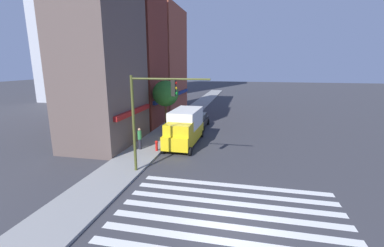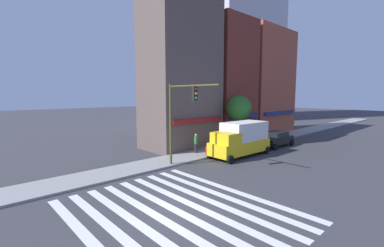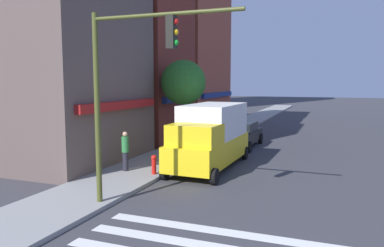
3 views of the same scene
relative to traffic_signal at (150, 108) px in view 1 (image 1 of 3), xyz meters
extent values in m
plane|color=#38383D|center=(-4.62, -5.27, -4.31)|extent=(200.00, 200.00, 0.00)
cube|color=gray|center=(-4.62, 2.23, -4.24)|extent=(120.00, 3.00, 0.15)
cube|color=silver|center=(-5.62, -5.27, -4.31)|extent=(0.47, 10.80, 0.01)
cube|color=silver|center=(-4.62, -5.27, -4.31)|extent=(0.47, 10.80, 0.01)
cube|color=silver|center=(-3.63, -5.27, -4.31)|extent=(0.47, 10.80, 0.01)
cube|color=silver|center=(-2.63, -5.27, -4.31)|extent=(0.47, 10.80, 0.01)
cube|color=silver|center=(-1.63, -5.27, -4.31)|extent=(0.47, 10.80, 0.01)
cube|color=silver|center=(-0.63, -5.27, -4.31)|extent=(0.47, 10.80, 0.01)
cube|color=brown|center=(5.36, 6.23, 3.48)|extent=(7.66, 5.00, 15.59)
cube|color=maroon|center=(5.36, 3.58, -1.31)|extent=(6.51, 0.30, 0.40)
cube|color=maroon|center=(12.88, 6.23, 2.96)|extent=(6.20, 5.00, 14.55)
cube|color=navy|center=(12.88, 3.58, -1.31)|extent=(5.27, 0.30, 0.40)
cube|color=#9E4C38|center=(21.23, 6.23, 3.02)|extent=(9.40, 5.00, 14.66)
cube|color=navy|center=(21.23, 3.58, -1.31)|extent=(7.99, 0.30, 0.40)
cylinder|color=#474C1E|center=(0.00, 1.13, -1.17)|extent=(0.18, 0.18, 6.29)
cylinder|color=#474C1E|center=(0.00, -1.29, 1.78)|extent=(0.12, 4.84, 0.12)
cube|color=black|center=(0.00, -1.53, 1.26)|extent=(0.32, 0.24, 0.95)
sphere|color=red|center=(0.00, -1.66, 1.55)|extent=(0.18, 0.18, 0.18)
sphere|color=#EAAD14|center=(0.00, -1.66, 1.25)|extent=(0.18, 0.18, 0.18)
sphere|color=green|center=(0.00, -1.66, 0.95)|extent=(0.18, 0.18, 0.18)
cube|color=yellow|center=(6.50, -0.57, -3.42)|extent=(6.25, 2.35, 1.10)
cube|color=silver|center=(7.12, -0.57, -2.07)|extent=(4.39, 2.30, 1.60)
cube|color=yellow|center=(4.52, -0.57, -2.42)|extent=(1.79, 2.13, 0.90)
cylinder|color=black|center=(3.81, 0.53, -3.97)|extent=(0.68, 0.22, 0.68)
cylinder|color=black|center=(3.81, -1.67, -3.97)|extent=(0.68, 0.22, 0.68)
cylinder|color=black|center=(9.20, 0.53, -3.97)|extent=(0.68, 0.22, 0.68)
cylinder|color=black|center=(9.20, -1.67, -3.97)|extent=(0.68, 0.22, 0.68)
cube|color=black|center=(12.84, -0.57, -3.62)|extent=(4.41, 1.83, 0.70)
cube|color=black|center=(12.84, -0.57, -3.00)|extent=(2.43, 1.67, 0.55)
cylinder|color=black|center=(11.05, 0.33, -3.97)|extent=(0.68, 0.22, 0.68)
cylinder|color=black|center=(11.05, -1.47, -3.97)|extent=(0.68, 0.22, 0.68)
cylinder|color=black|center=(14.63, 0.33, -3.97)|extent=(0.68, 0.22, 0.68)
cylinder|color=black|center=(14.63, -1.47, -3.97)|extent=(0.68, 0.22, 0.68)
cylinder|color=#23232D|center=(4.07, 2.59, -3.74)|extent=(0.26, 0.26, 0.85)
cylinder|color=#2D7A3D|center=(4.07, 2.59, -2.96)|extent=(0.32, 0.32, 0.70)
sphere|color=tan|center=(4.07, 2.59, -2.50)|extent=(0.22, 0.22, 0.22)
cylinder|color=red|center=(3.99, 1.13, -3.84)|extent=(0.20, 0.20, 0.65)
sphere|color=red|center=(3.99, 1.13, -3.44)|extent=(0.24, 0.24, 0.24)
cylinder|color=brown|center=(10.02, 2.23, -2.65)|extent=(0.24, 0.24, 3.03)
sphere|color=#286623|center=(10.02, 2.23, -0.22)|extent=(2.61, 2.61, 2.61)
camera|label=1|loc=(-14.65, -5.77, 2.60)|focal=24.00mm
camera|label=2|loc=(-11.99, -14.21, 1.16)|focal=24.00mm
camera|label=3|loc=(-10.20, -6.11, -0.19)|focal=35.00mm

